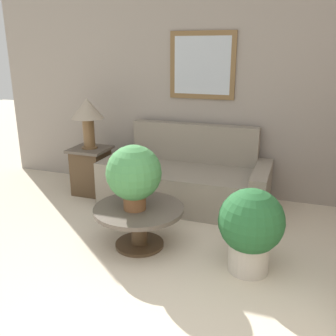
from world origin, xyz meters
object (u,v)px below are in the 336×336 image
potted_plant_on_table (134,174)px  potted_plant_floor (251,227)px  side_table (91,170)px  couch_main (186,180)px  coffee_table (139,218)px  table_lamp (87,113)px

potted_plant_on_table → potted_plant_floor: (1.08, -0.03, -0.33)m
side_table → potted_plant_floor: (2.23, -1.17, 0.10)m
couch_main → side_table: couch_main is taller
potted_plant_on_table → couch_main: bearing=83.8°
coffee_table → side_table: side_table is taller
couch_main → coffee_table: (-0.11, -1.20, 0.00)m
couch_main → table_lamp: table_lamp is taller
potted_plant_on_table → potted_plant_floor: 1.13m
side_table → potted_plant_on_table: bearing=-44.8°
table_lamp → side_table: bearing=-90.0°
potted_plant_on_table → potted_plant_floor: size_ratio=0.82×
table_lamp → coffee_table: bearing=-43.2°
table_lamp → couch_main: bearing=4.4°
couch_main → potted_plant_on_table: potted_plant_on_table is taller
couch_main → coffee_table: bearing=-95.5°
couch_main → potted_plant_floor: bearing=-53.3°
side_table → potted_plant_floor: size_ratio=0.83×
potted_plant_floor → coffee_table: bearing=175.9°
coffee_table → couch_main: bearing=84.5°
couch_main → coffee_table: 1.20m
potted_plant_on_table → potted_plant_floor: potted_plant_on_table is taller
couch_main → potted_plant_on_table: (-0.14, -1.24, 0.45)m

